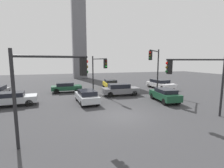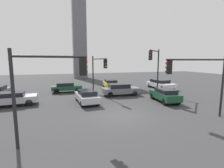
{
  "view_description": "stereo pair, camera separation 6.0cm",
  "coord_description": "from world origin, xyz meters",
  "px_view_note": "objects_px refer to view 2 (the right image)",
  "views": [
    {
      "loc": [
        -4.51,
        -11.58,
        4.27
      ],
      "look_at": [
        1.0,
        6.04,
        1.67
      ],
      "focal_mm": 26.27,
      "sensor_mm": 36.0,
      "label": 1
    },
    {
      "loc": [
        -4.46,
        -11.6,
        4.27
      ],
      "look_at": [
        1.0,
        6.04,
        1.67
      ],
      "focal_mm": 26.27,
      "sensor_mm": 36.0,
      "label": 2
    }
  ],
  "objects_px": {
    "traffic_light_2": "(99,68)",
    "car_3": "(87,96)",
    "traffic_light_3": "(195,73)",
    "traffic_light_1": "(52,77)",
    "car_5": "(120,89)",
    "car_6": "(66,87)",
    "car_0": "(160,84)",
    "car_2": "(12,98)",
    "traffic_light_0": "(155,63)",
    "car_7": "(111,84)",
    "car_4": "(165,95)"
  },
  "relations": [
    {
      "from": "traffic_light_0",
      "to": "traffic_light_3",
      "type": "xyz_separation_m",
      "value": [
        -1.02,
        -7.25,
        -0.71
      ]
    },
    {
      "from": "traffic_light_1",
      "to": "car_7",
      "type": "xyz_separation_m",
      "value": [
        7.72,
        15.23,
        -2.67
      ]
    },
    {
      "from": "car_0",
      "to": "car_4",
      "type": "xyz_separation_m",
      "value": [
        -4.41,
        -7.44,
        0.0
      ]
    },
    {
      "from": "traffic_light_3",
      "to": "car_6",
      "type": "height_order",
      "value": "traffic_light_3"
    },
    {
      "from": "traffic_light_1",
      "to": "car_3",
      "type": "height_order",
      "value": "traffic_light_1"
    },
    {
      "from": "traffic_light_1",
      "to": "car_0",
      "type": "xyz_separation_m",
      "value": [
        15.16,
        12.89,
        -2.66
      ]
    },
    {
      "from": "traffic_light_0",
      "to": "car_2",
      "type": "relative_size",
      "value": 1.3
    },
    {
      "from": "traffic_light_0",
      "to": "car_7",
      "type": "relative_size",
      "value": 1.4
    },
    {
      "from": "car_7",
      "to": "car_5",
      "type": "bearing_deg",
      "value": -179.12
    },
    {
      "from": "traffic_light_3",
      "to": "car_6",
      "type": "distance_m",
      "value": 16.23
    },
    {
      "from": "car_0",
      "to": "car_6",
      "type": "height_order",
      "value": "car_0"
    },
    {
      "from": "traffic_light_0",
      "to": "traffic_light_3",
      "type": "height_order",
      "value": "traffic_light_0"
    },
    {
      "from": "traffic_light_1",
      "to": "car_4",
      "type": "distance_m",
      "value": 12.35
    },
    {
      "from": "traffic_light_1",
      "to": "traffic_light_3",
      "type": "xyz_separation_m",
      "value": [
        9.96,
        0.73,
        -0.06
      ]
    },
    {
      "from": "car_3",
      "to": "car_6",
      "type": "xyz_separation_m",
      "value": [
        -1.8,
        6.7,
        0.01
      ]
    },
    {
      "from": "car_7",
      "to": "traffic_light_3",
      "type": "bearing_deg",
      "value": -166.59
    },
    {
      "from": "traffic_light_2",
      "to": "car_3",
      "type": "xyz_separation_m",
      "value": [
        -1.98,
        -3.11,
        -2.76
      ]
    },
    {
      "from": "car_2",
      "to": "traffic_light_3",
      "type": "bearing_deg",
      "value": -33.25
    },
    {
      "from": "car_4",
      "to": "car_5",
      "type": "height_order",
      "value": "car_5"
    },
    {
      "from": "car_4",
      "to": "car_5",
      "type": "relative_size",
      "value": 0.89
    },
    {
      "from": "car_3",
      "to": "traffic_light_1",
      "type": "bearing_deg",
      "value": 154.46
    },
    {
      "from": "car_6",
      "to": "car_4",
      "type": "bearing_deg",
      "value": -41.94
    },
    {
      "from": "car_5",
      "to": "car_3",
      "type": "bearing_deg",
      "value": -147.8
    },
    {
      "from": "car_2",
      "to": "car_6",
      "type": "relative_size",
      "value": 1.09
    },
    {
      "from": "car_0",
      "to": "car_2",
      "type": "height_order",
      "value": "car_0"
    },
    {
      "from": "car_0",
      "to": "car_3",
      "type": "bearing_deg",
      "value": -70.17
    },
    {
      "from": "car_5",
      "to": "car_7",
      "type": "distance_m",
      "value": 5.39
    },
    {
      "from": "traffic_light_1",
      "to": "car_4",
      "type": "relative_size",
      "value": 1.18
    },
    {
      "from": "traffic_light_0",
      "to": "car_3",
      "type": "xyz_separation_m",
      "value": [
        -8.16,
        -0.66,
        -3.34
      ]
    },
    {
      "from": "car_4",
      "to": "car_7",
      "type": "bearing_deg",
      "value": 23.2
    },
    {
      "from": "traffic_light_1",
      "to": "car_3",
      "type": "relative_size",
      "value": 1.16
    },
    {
      "from": "traffic_light_2",
      "to": "car_4",
      "type": "height_order",
      "value": "traffic_light_2"
    },
    {
      "from": "traffic_light_3",
      "to": "car_7",
      "type": "height_order",
      "value": "traffic_light_3"
    },
    {
      "from": "traffic_light_0",
      "to": "car_6",
      "type": "distance_m",
      "value": 12.11
    },
    {
      "from": "traffic_light_3",
      "to": "car_5",
      "type": "height_order",
      "value": "traffic_light_3"
    },
    {
      "from": "traffic_light_3",
      "to": "car_6",
      "type": "xyz_separation_m",
      "value": [
        -8.93,
        13.29,
        -2.63
      ]
    },
    {
      "from": "traffic_light_2",
      "to": "car_0",
      "type": "xyz_separation_m",
      "value": [
        10.37,
        2.46,
        -2.72
      ]
    },
    {
      "from": "car_0",
      "to": "traffic_light_3",
      "type": "bearing_deg",
      "value": -27.63
    },
    {
      "from": "traffic_light_2",
      "to": "traffic_light_3",
      "type": "relative_size",
      "value": 1.06
    },
    {
      "from": "traffic_light_2",
      "to": "car_4",
      "type": "distance_m",
      "value": 8.23
    },
    {
      "from": "traffic_light_3",
      "to": "car_5",
      "type": "distance_m",
      "value": 9.83
    },
    {
      "from": "traffic_light_3",
      "to": "traffic_light_1",
      "type": "bearing_deg",
      "value": 17.93
    },
    {
      "from": "traffic_light_1",
      "to": "car_3",
      "type": "distance_m",
      "value": 8.3
    },
    {
      "from": "car_0",
      "to": "car_5",
      "type": "bearing_deg",
      "value": -73.16
    },
    {
      "from": "car_0",
      "to": "traffic_light_2",
      "type": "bearing_deg",
      "value": -81.12
    },
    {
      "from": "car_0",
      "to": "car_4",
      "type": "height_order",
      "value": "car_4"
    },
    {
      "from": "car_5",
      "to": "car_4",
      "type": "bearing_deg",
      "value": -49.33
    },
    {
      "from": "traffic_light_3",
      "to": "car_7",
      "type": "relative_size",
      "value": 1.13
    },
    {
      "from": "traffic_light_1",
      "to": "car_6",
      "type": "bearing_deg",
      "value": 70.88
    },
    {
      "from": "car_2",
      "to": "car_5",
      "type": "height_order",
      "value": "car_5"
    }
  ]
}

